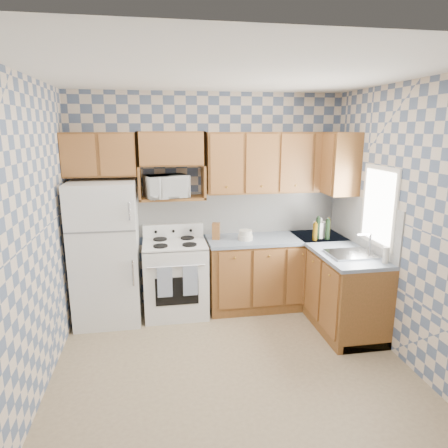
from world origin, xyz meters
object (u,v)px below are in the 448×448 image
(microwave, at_px, (166,186))
(electric_kettle, at_px, (319,230))
(stove_body, at_px, (176,279))
(refrigerator, at_px, (106,253))

(microwave, relative_size, electric_kettle, 2.46)
(electric_kettle, bearing_deg, stove_body, 177.58)
(stove_body, relative_size, microwave, 1.83)
(refrigerator, bearing_deg, microwave, 11.05)
(refrigerator, distance_m, microwave, 1.06)
(refrigerator, height_order, electric_kettle, refrigerator)
(refrigerator, distance_m, electric_kettle, 2.63)
(stove_body, bearing_deg, electric_kettle, -2.42)
(electric_kettle, bearing_deg, microwave, 174.10)
(microwave, distance_m, electric_kettle, 1.98)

